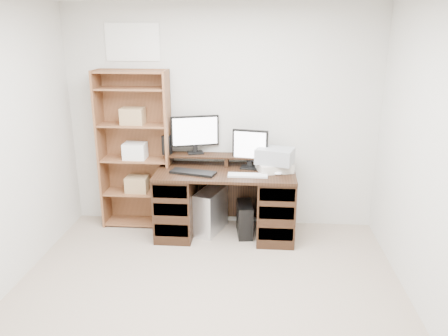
# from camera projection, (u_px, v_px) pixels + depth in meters

# --- Properties ---
(room) EXTENTS (3.54, 4.04, 2.54)m
(room) POSITION_uv_depth(u_px,v_px,m) (197.00, 175.00, 3.02)
(room) COLOR tan
(room) RESTS_ON ground
(desk) EXTENTS (1.50, 0.70, 0.75)m
(desk) POSITION_uv_depth(u_px,v_px,m) (226.00, 202.00, 4.83)
(desk) COLOR black
(desk) RESTS_ON ground
(riser_shelf) EXTENTS (1.40, 0.22, 0.12)m
(riser_shelf) POSITION_uv_depth(u_px,v_px,m) (227.00, 157.00, 4.89)
(riser_shelf) COLOR black
(riser_shelf) RESTS_ON desk
(monitor_wide) EXTENTS (0.53, 0.21, 0.43)m
(monitor_wide) POSITION_uv_depth(u_px,v_px,m) (195.00, 132.00, 4.89)
(monitor_wide) COLOR black
(monitor_wide) RESTS_ON riser_shelf
(monitor_small) EXTENTS (0.39, 0.18, 0.43)m
(monitor_small) POSITION_uv_depth(u_px,v_px,m) (250.00, 147.00, 4.76)
(monitor_small) COLOR black
(monitor_small) RESTS_ON desk
(speaker) EXTENTS (0.11, 0.11, 0.22)m
(speaker) POSITION_uv_depth(u_px,v_px,m) (167.00, 145.00, 4.88)
(speaker) COLOR black
(speaker) RESTS_ON riser_shelf
(keyboard_black) EXTENTS (0.51, 0.28, 0.03)m
(keyboard_black) POSITION_uv_depth(u_px,v_px,m) (193.00, 172.00, 4.63)
(keyboard_black) COLOR black
(keyboard_black) RESTS_ON desk
(keyboard_white) EXTENTS (0.41, 0.13, 0.02)m
(keyboard_white) POSITION_uv_depth(u_px,v_px,m) (248.00, 175.00, 4.55)
(keyboard_white) COLOR silver
(keyboard_white) RESTS_ON desk
(mouse) EXTENTS (0.10, 0.08, 0.03)m
(mouse) POSITION_uv_depth(u_px,v_px,m) (278.00, 173.00, 4.59)
(mouse) COLOR white
(mouse) RESTS_ON desk
(printer) EXTENTS (0.42, 0.36, 0.09)m
(printer) POSITION_uv_depth(u_px,v_px,m) (275.00, 167.00, 4.70)
(printer) COLOR beige
(printer) RESTS_ON desk
(basket) EXTENTS (0.44, 0.37, 0.16)m
(basket) POSITION_uv_depth(u_px,v_px,m) (275.00, 156.00, 4.67)
(basket) COLOR #94989E
(basket) RESTS_ON printer
(tower_silver) EXTENTS (0.36, 0.54, 0.49)m
(tower_silver) POSITION_uv_depth(u_px,v_px,m) (211.00, 211.00, 4.96)
(tower_silver) COLOR silver
(tower_silver) RESTS_ON ground
(tower_black) EXTENTS (0.20, 0.39, 0.37)m
(tower_black) POSITION_uv_depth(u_px,v_px,m) (245.00, 219.00, 4.88)
(tower_black) COLOR black
(tower_black) RESTS_ON ground
(bookshelf) EXTENTS (0.80, 0.30, 1.80)m
(bookshelf) POSITION_uv_depth(u_px,v_px,m) (136.00, 149.00, 4.95)
(bookshelf) COLOR brown
(bookshelf) RESTS_ON ground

